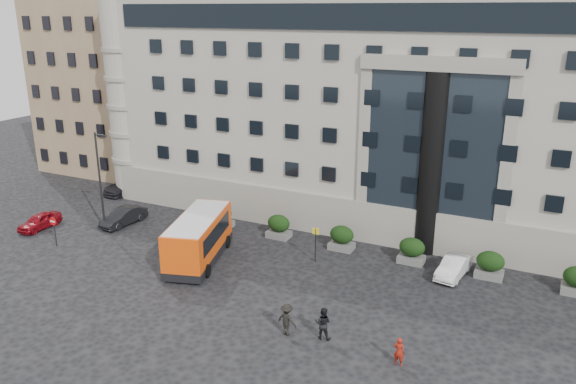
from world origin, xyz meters
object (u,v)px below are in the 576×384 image
object	(u,v)px
pedestrian_b	(323,323)
parked_car_a	(40,221)
street_lamp	(100,178)
hedge_a	(222,216)
parked_car_b	(124,217)
bus_stop_sign	(316,239)
pedestrian_c	(287,320)
parked_car_d	(202,180)
no_entry_sign	(54,226)
parked_car_c	(129,184)
hedge_e	(490,264)
hedge_b	(279,226)
hedge_d	(412,250)
minibus	(199,237)
pedestrian_a	(399,351)
red_truck	(176,161)
white_taxi	(454,267)
hedge_c	(342,238)

from	to	relation	value
pedestrian_b	parked_car_a	bearing A→B (deg)	-17.93
street_lamp	pedestrian_b	world-z (taller)	street_lamp
hedge_a	parked_car_b	size ratio (longest dim) A/B	0.44
bus_stop_sign	pedestrian_c	distance (m)	9.52
parked_car_d	street_lamp	bearing A→B (deg)	-91.00
no_entry_sign	pedestrian_b	size ratio (longest dim) A/B	1.27
parked_car_c	parked_car_d	distance (m)	7.07
hedge_e	pedestrian_b	distance (m)	13.52
hedge_b	bus_stop_sign	bearing A→B (deg)	-33.07
street_lamp	hedge_d	bearing A→B (deg)	11.53
hedge_e	minibus	xyz separation A→B (m)	(-18.75, -6.15, 0.85)
pedestrian_a	pedestrian_c	distance (m)	6.22
red_truck	parked_car_a	distance (m)	17.46
hedge_b	pedestrian_c	bearing A→B (deg)	-61.26
minibus	parked_car_b	size ratio (longest dim) A/B	1.96
parked_car_a	hedge_b	bearing A→B (deg)	19.25
parked_car_d	pedestrian_a	world-z (taller)	pedestrian_a
hedge_d	pedestrian_b	distance (m)	11.65
hedge_a	hedge_e	world-z (taller)	same
pedestrian_c	pedestrian_b	bearing A→B (deg)	-154.84
minibus	red_truck	distance (m)	22.13
hedge_a	parked_car_c	world-z (taller)	hedge_a
hedge_a	parked_car_b	distance (m)	8.13
pedestrian_b	pedestrian_c	size ratio (longest dim) A/B	1.00
parked_car_c	white_taxi	size ratio (longest dim) A/B	1.34
hedge_a	bus_stop_sign	distance (m)	9.94
parked_car_c	pedestrian_b	bearing A→B (deg)	-20.40
hedge_c	white_taxi	bearing A→B (deg)	-5.55
hedge_d	hedge_e	world-z (taller)	same
pedestrian_b	street_lamp	bearing A→B (deg)	-25.15
hedge_d	minibus	xyz separation A→B (m)	(-13.55, -6.15, 0.85)
street_lamp	parked_car_a	bearing A→B (deg)	-158.46
street_lamp	white_taxi	bearing A→B (deg)	8.56
red_truck	hedge_e	bearing A→B (deg)	-29.03
hedge_e	parked_car_c	world-z (taller)	hedge_e
red_truck	parked_car_c	world-z (taller)	red_truck
hedge_c	no_entry_sign	xyz separation A→B (m)	(-19.40, -8.84, 0.72)
parked_car_b	pedestrian_a	size ratio (longest dim) A/B	2.72
street_lamp	pedestrian_a	bearing A→B (deg)	-15.60
parked_car_a	pedestrian_a	world-z (taller)	pedestrian_a
hedge_e	pedestrian_b	bearing A→B (deg)	-121.72
hedge_b	red_truck	world-z (taller)	red_truck
parked_car_c	parked_car_d	size ratio (longest dim) A/B	0.95
parked_car_d	hedge_e	bearing A→B (deg)	-15.22
hedge_d	pedestrian_a	distance (m)	12.28
parked_car_c	pedestrian_c	world-z (taller)	pedestrian_c
hedge_e	red_truck	xyz separation A→B (m)	(-33.18, 10.63, 0.65)
parked_car_c	pedestrian_b	size ratio (longest dim) A/B	2.89
parked_car_d	pedestrian_a	xyz separation A→B (m)	(25.50, -20.24, 0.00)
hedge_e	white_taxi	distance (m)	2.33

